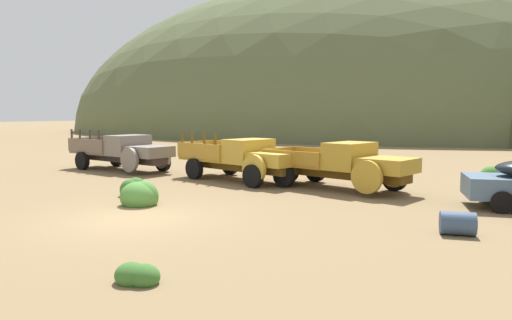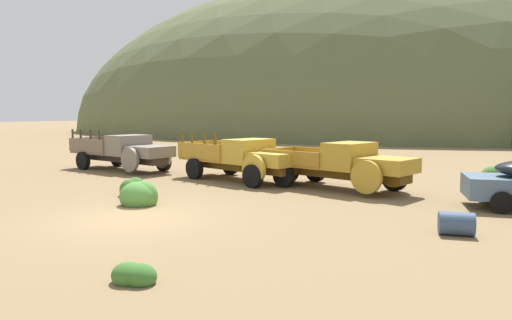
{
  "view_description": "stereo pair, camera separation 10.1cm",
  "coord_description": "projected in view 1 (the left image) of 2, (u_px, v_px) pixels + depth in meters",
  "views": [
    {
      "loc": [
        9.31,
        -10.17,
        3.01
      ],
      "look_at": [
        -0.08,
        7.73,
        1.02
      ],
      "focal_mm": 33.28,
      "sensor_mm": 36.0,
      "label": 1
    },
    {
      "loc": [
        9.4,
        -10.12,
        3.01
      ],
      "look_at": [
        -0.08,
        7.73,
        1.02
      ],
      "focal_mm": 33.28,
      "sensor_mm": 36.0,
      "label": 2
    }
  ],
  "objects": [
    {
      "name": "ground_plane",
      "position": [
        133.0,
        219.0,
        13.56
      ],
      "size": [
        300.0,
        300.0,
        0.0
      ],
      "primitive_type": "plane",
      "color": "olive"
    },
    {
      "name": "hill_center",
      "position": [
        337.0,
        133.0,
        75.06
      ],
      "size": [
        95.43,
        60.71,
        45.97
      ],
      "primitive_type": "ellipsoid",
      "color": "#56603D",
      "rests_on": "ground"
    },
    {
      "name": "truck_primer_gray",
      "position": [
        127.0,
        152.0,
        24.82
      ],
      "size": [
        6.72,
        3.18,
        2.16
      ],
      "rotation": [
        0.0,
        0.0,
        -0.17
      ],
      "color": "#3D322D",
      "rests_on": "ground"
    },
    {
      "name": "truck_faded_yellow",
      "position": [
        247.0,
        159.0,
        20.97
      ],
      "size": [
        6.49,
        3.82,
        2.16
      ],
      "rotation": [
        0.0,
        0.0,
        -0.28
      ],
      "color": "brown",
      "rests_on": "ground"
    },
    {
      "name": "truck_mustard",
      "position": [
        347.0,
        165.0,
        18.6
      ],
      "size": [
        6.48,
        3.63,
        1.89
      ],
      "rotation": [
        0.0,
        0.0,
        -0.27
      ],
      "color": "#593D12",
      "rests_on": "ground"
    },
    {
      "name": "oil_drum_tipped",
      "position": [
        458.0,
        223.0,
        11.77
      ],
      "size": [
        0.93,
        0.74,
        0.58
      ],
      "color": "#384C6B",
      "rests_on": "ground"
    },
    {
      "name": "bush_between_trucks",
      "position": [
        137.0,
        276.0,
        8.45
      ],
      "size": [
        0.85,
        0.62,
        0.47
      ],
      "color": "#3D702D",
      "rests_on": "ground"
    },
    {
      "name": "bush_lone_scrub",
      "position": [
        492.0,
        176.0,
        21.32
      ],
      "size": [
        1.0,
        0.89,
        0.87
      ],
      "color": "#4C8438",
      "rests_on": "ground"
    },
    {
      "name": "bush_near_barrel",
      "position": [
        133.0,
        190.0,
        17.44
      ],
      "size": [
        0.87,
        1.01,
        0.85
      ],
      "color": "#3D702D",
      "rests_on": "ground"
    },
    {
      "name": "bush_front_left",
      "position": [
        141.0,
        197.0,
        15.62
      ],
      "size": [
        1.25,
        1.13,
        1.03
      ],
      "color": "#4C8438",
      "rests_on": "ground"
    }
  ]
}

